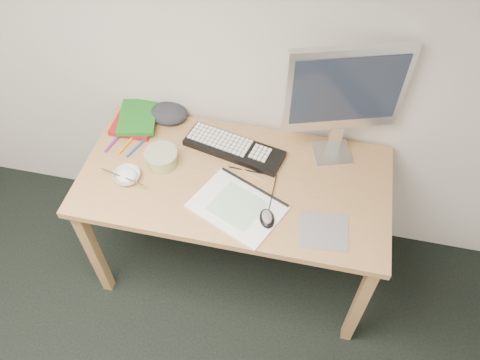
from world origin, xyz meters
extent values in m
plane|color=beige|center=(0.00, 1.80, 1.30)|extent=(3.60, 0.00, 3.60)
cube|color=#AB824E|center=(-0.33, 1.13, 0.36)|extent=(0.05, 0.05, 0.71)
cube|color=#AB824E|center=(0.97, 1.13, 0.36)|extent=(0.05, 0.05, 0.71)
cube|color=#AB824E|center=(-0.33, 1.73, 0.36)|extent=(0.05, 0.05, 0.71)
cube|color=#AB824E|center=(0.97, 1.73, 0.36)|extent=(0.05, 0.05, 0.71)
cube|color=#AB824E|center=(0.32, 1.43, 0.73)|extent=(1.40, 0.70, 0.03)
cube|color=gray|center=(0.74, 1.23, 0.75)|extent=(0.21, 0.20, 0.00)
cube|color=white|center=(0.36, 1.27, 0.76)|extent=(0.45, 0.40, 0.01)
cube|color=black|center=(0.28, 1.60, 0.76)|extent=(0.50, 0.26, 0.03)
cube|color=silver|center=(0.73, 1.68, 0.75)|extent=(0.21, 0.20, 0.01)
cube|color=silver|center=(0.73, 1.68, 0.84)|extent=(0.06, 0.04, 0.17)
cube|color=silver|center=(0.73, 1.68, 1.13)|extent=(0.49, 0.19, 0.41)
cube|color=black|center=(0.73, 1.68, 1.14)|extent=(0.44, 0.15, 0.32)
ellipsoid|color=black|center=(0.50, 1.23, 0.78)|extent=(0.09, 0.12, 0.03)
imported|color=white|center=(-0.15, 1.32, 0.77)|extent=(0.14, 0.14, 0.04)
cylinder|color=silver|center=(-0.16, 1.30, 0.79)|extent=(0.23, 0.07, 0.02)
cylinder|color=#D3C94A|center=(-0.03, 1.45, 0.79)|extent=(0.16, 0.16, 0.08)
cube|color=maroon|center=(-0.24, 1.70, 0.76)|extent=(0.20, 0.27, 0.03)
cube|color=#1A6A1C|center=(-0.23, 1.68, 0.79)|extent=(0.23, 0.28, 0.02)
ellipsoid|color=#23252A|center=(-0.09, 1.75, 0.78)|extent=(0.19, 0.17, 0.07)
cylinder|color=#D46A90|center=(0.30, 1.44, 0.75)|extent=(0.17, 0.05, 0.01)
cylinder|color=tan|center=(0.39, 1.47, 0.75)|extent=(0.15, 0.07, 0.01)
cylinder|color=black|center=(0.36, 1.49, 0.75)|extent=(0.16, 0.01, 0.01)
cylinder|color=#1F48AA|center=(-0.18, 1.51, 0.76)|extent=(0.05, 0.12, 0.01)
cylinder|color=orange|center=(-0.23, 1.52, 0.76)|extent=(0.05, 0.14, 0.01)
cylinder|color=#6E227F|center=(-0.30, 1.52, 0.76)|extent=(0.04, 0.14, 0.01)
camera|label=1|loc=(0.63, 0.12, 2.38)|focal=35.00mm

